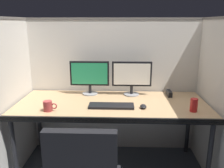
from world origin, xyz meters
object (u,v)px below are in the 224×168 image
computer_mouse (143,106)px  red_stapler (169,93)px  monitor_right (132,76)px  coffee_mug (48,106)px  keyboard_main (111,106)px  soda_can (194,105)px  monitor_left (90,75)px  desk (112,108)px

computer_mouse → red_stapler: bearing=51.0°
monitor_right → computer_mouse: (0.09, -0.41, -0.20)m
monitor_right → red_stapler: bearing=-2.3°
coffee_mug → red_stapler: bearing=22.6°
keyboard_main → soda_can: (0.75, -0.09, 0.05)m
keyboard_main → soda_can: soda_can is taller
monitor_right → keyboard_main: monitor_right is taller
monitor_left → desk: bearing=-48.2°
soda_can → monitor_right: bearing=138.7°
red_stapler → coffee_mug: 1.29m
monitor_right → soda_can: (0.54, -0.47, -0.15)m
red_stapler → coffee_mug: coffee_mug is taller
monitor_right → monitor_left: bearing=178.7°
desk → red_stapler: red_stapler is taller
monitor_right → coffee_mug: (-0.78, -0.51, -0.17)m
soda_can → monitor_left: bearing=154.2°
desk → monitor_left: size_ratio=4.42×
desk → soda_can: soda_can is taller
monitor_right → keyboard_main: (-0.21, -0.39, -0.20)m
computer_mouse → desk: bearing=156.0°
desk → soda_can: bearing=-14.9°
desk → red_stapler: bearing=22.6°
monitor_left → monitor_right: 0.46m
soda_can → desk: bearing=165.1°
keyboard_main → desk: bearing=89.7°
computer_mouse → soda_can: soda_can is taller
monitor_left → soda_can: size_ratio=3.52×
computer_mouse → soda_can: bearing=-8.3°
soda_can → keyboard_main: bearing=173.4°
coffee_mug → soda_can: bearing=1.6°
red_stapler → coffee_mug: (-1.19, -0.50, 0.02)m
coffee_mug → monitor_left: bearing=59.0°
coffee_mug → soda_can: size_ratio=1.03×
coffee_mug → computer_mouse: bearing=6.8°
desk → monitor_left: 0.47m
computer_mouse → red_stapler: red_stapler is taller
keyboard_main → soda_can: 0.76m
desk → keyboard_main: bearing=-90.3°
monitor_right → computer_mouse: size_ratio=4.48×
monitor_right → keyboard_main: size_ratio=1.00×
desk → soda_can: (0.75, -0.20, 0.11)m
red_stapler → soda_can: soda_can is taller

